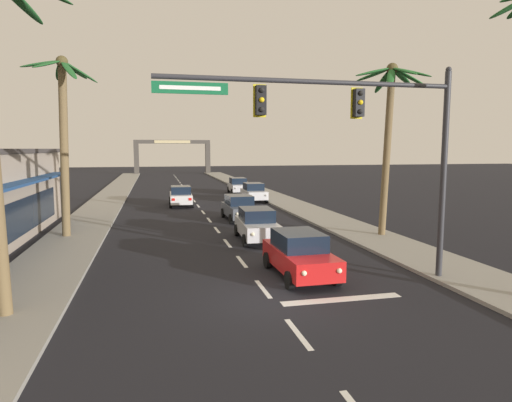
# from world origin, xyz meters

# --- Properties ---
(ground_plane) EXTENTS (220.00, 220.00, 0.00)m
(ground_plane) POSITION_xyz_m (0.00, 0.00, 0.00)
(ground_plane) COLOR black
(sidewalk_right) EXTENTS (3.20, 110.00, 0.14)m
(sidewalk_right) POSITION_xyz_m (7.80, 20.00, 0.07)
(sidewalk_right) COLOR gray
(sidewalk_right) RESTS_ON ground
(sidewalk_left) EXTENTS (3.20, 110.00, 0.14)m
(sidewalk_left) POSITION_xyz_m (-7.80, 20.00, 0.07)
(sidewalk_left) COLOR gray
(sidewalk_left) RESTS_ON ground
(lane_markings) EXTENTS (4.28, 89.34, 0.01)m
(lane_markings) POSITION_xyz_m (0.41, 20.77, 0.00)
(lane_markings) COLOR silver
(lane_markings) RESTS_ON ground
(traffic_signal_mast) EXTENTS (10.26, 0.41, 7.64)m
(traffic_signal_mast) POSITION_xyz_m (3.44, 0.66, 5.47)
(traffic_signal_mast) COLOR #2D2D33
(traffic_signal_mast) RESTS_ON ground
(sedan_lead_at_stop_bar) EXTENTS (2.00, 4.47, 1.68)m
(sedan_lead_at_stop_bar) POSITION_xyz_m (1.71, 2.21, 0.85)
(sedan_lead_at_stop_bar) COLOR red
(sedan_lead_at_stop_bar) RESTS_ON ground
(sedan_third_in_queue) EXTENTS (2.07, 4.50, 1.68)m
(sedan_third_in_queue) POSITION_xyz_m (1.64, 8.97, 0.85)
(sedan_third_in_queue) COLOR silver
(sedan_third_in_queue) RESTS_ON ground
(sedan_fifth_in_queue) EXTENTS (2.04, 4.49, 1.68)m
(sedan_fifth_in_queue) POSITION_xyz_m (2.00, 15.73, 0.85)
(sedan_fifth_in_queue) COLOR #4C515B
(sedan_fifth_in_queue) RESTS_ON ground
(sedan_oncoming_far) EXTENTS (2.02, 4.48, 1.68)m
(sedan_oncoming_far) POSITION_xyz_m (-1.41, 24.26, 0.85)
(sedan_oncoming_far) COLOR silver
(sedan_oncoming_far) RESTS_ON ground
(sedan_parked_nearest_kerb) EXTENTS (2.05, 4.49, 1.68)m
(sedan_parked_nearest_kerb) POSITION_xyz_m (5.25, 33.48, 0.85)
(sedan_parked_nearest_kerb) COLOR silver
(sedan_parked_nearest_kerb) RESTS_ON ground
(sedan_parked_mid_kerb) EXTENTS (2.01, 4.48, 1.68)m
(sedan_parked_mid_kerb) POSITION_xyz_m (5.30, 26.01, 0.85)
(sedan_parked_mid_kerb) COLOR silver
(sedan_parked_mid_kerb) RESTS_ON ground
(palm_left_second) EXTENTS (3.72, 3.55, 9.55)m
(palm_left_second) POSITION_xyz_m (-8.09, 11.77, 6.13)
(palm_left_second) COLOR brown
(palm_left_second) RESTS_ON ground
(palm_right_second) EXTENTS (4.04, 3.93, 9.26)m
(palm_right_second) POSITION_xyz_m (8.73, 8.30, 6.48)
(palm_right_second) COLOR brown
(palm_right_second) RESTS_ON ground
(town_gateway_arch) EXTENTS (14.41, 0.90, 6.49)m
(town_gateway_arch) POSITION_xyz_m (0.00, 73.42, 4.20)
(town_gateway_arch) COLOR #423D38
(town_gateway_arch) RESTS_ON ground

